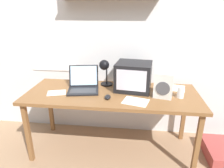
{
  "coord_description": "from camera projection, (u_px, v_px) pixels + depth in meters",
  "views": [
    {
      "loc": [
        0.23,
        -1.98,
        1.59
      ],
      "look_at": [
        0.0,
        0.0,
        0.84
      ],
      "focal_mm": 32.0,
      "sensor_mm": 36.0,
      "label": 1
    }
  ],
  "objects": [
    {
      "name": "laptop",
      "position": [
        83.0,
        84.0,
        2.24
      ],
      "size": [
        0.39,
        0.39,
        0.25
      ],
      "rotation": [
        0.0,
        0.0,
        0.18
      ],
      "color": "black",
      "rests_on": "corner_desk"
    },
    {
      "name": "ground_plane",
      "position": [
        112.0,
        148.0,
        2.43
      ],
      "size": [
        12.0,
        12.0,
        0.0
      ],
      "primitive_type": "plane",
      "color": "#9D7A5A"
    },
    {
      "name": "computer_mouse",
      "position": [
        108.0,
        97.0,
        2.02
      ],
      "size": [
        0.07,
        0.11,
        0.03
      ],
      "rotation": [
        0.0,
        0.0,
        0.06
      ],
      "color": "black",
      "rests_on": "corner_desk"
    },
    {
      "name": "crt_monitor",
      "position": [
        133.0,
        76.0,
        2.2
      ],
      "size": [
        0.42,
        0.38,
        0.31
      ],
      "rotation": [
        0.0,
        0.0,
        -0.13
      ],
      "color": "black",
      "rests_on": "corner_desk"
    },
    {
      "name": "back_wall",
      "position": [
        116.0,
        33.0,
        2.4
      ],
      "size": [
        5.6,
        0.24,
        2.6
      ],
      "color": "silver",
      "rests_on": "ground_plane"
    },
    {
      "name": "corner_desk",
      "position": [
        112.0,
        97.0,
        2.19
      ],
      "size": [
        1.86,
        0.72,
        0.74
      ],
      "color": "brown",
      "rests_on": "ground_plane"
    },
    {
      "name": "space_heater",
      "position": [
        164.0,
        85.0,
        2.01
      ],
      "size": [
        0.2,
        0.15,
        0.26
      ],
      "rotation": [
        0.0,
        0.0,
        -0.23
      ],
      "color": "silver",
      "rests_on": "corner_desk"
    },
    {
      "name": "loose_paper_near_laptop",
      "position": [
        172.0,
        88.0,
        2.3
      ],
      "size": [
        0.33,
        0.27,
        0.0
      ],
      "rotation": [
        0.0,
        0.0,
        -0.22
      ],
      "color": "white",
      "rests_on": "corner_desk"
    },
    {
      "name": "juice_glass",
      "position": [
        181.0,
        93.0,
        2.03
      ],
      "size": [
        0.07,
        0.07,
        0.12
      ],
      "color": "white",
      "rests_on": "corner_desk"
    },
    {
      "name": "loose_paper_near_monitor",
      "position": [
        136.0,
        101.0,
        1.96
      ],
      "size": [
        0.28,
        0.24,
        0.0
      ],
      "rotation": [
        0.0,
        0.0,
        -0.27
      ],
      "color": "white",
      "rests_on": "corner_desk"
    },
    {
      "name": "printed_handout",
      "position": [
        57.0,
        93.0,
        2.16
      ],
      "size": [
        0.23,
        0.19,
        0.0
      ],
      "rotation": [
        0.0,
        0.0,
        0.29
      ],
      "color": "white",
      "rests_on": "corner_desk"
    },
    {
      "name": "desk_lamp",
      "position": [
        105.0,
        69.0,
        2.27
      ],
      "size": [
        0.15,
        0.2,
        0.32
      ],
      "rotation": [
        0.0,
        0.0,
        -0.26
      ],
      "color": "black",
      "rests_on": "corner_desk"
    }
  ]
}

